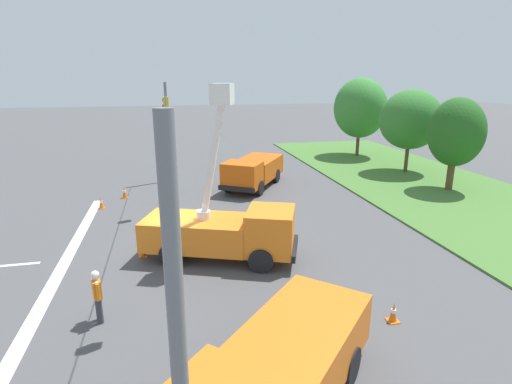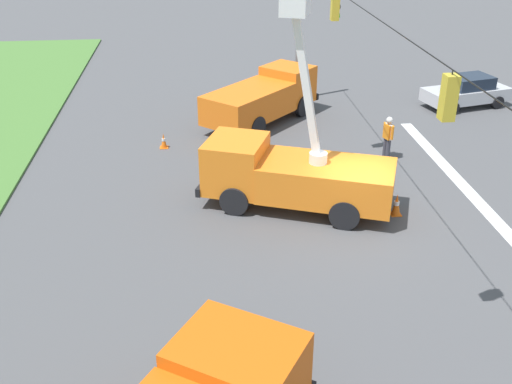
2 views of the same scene
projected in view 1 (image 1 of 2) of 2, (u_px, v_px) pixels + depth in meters
ground_plane at (175, 251)px, 17.90m from camera, size 200.00×200.00×0.00m
lane_markings at (28, 264)px, 16.65m from camera, size 17.60×15.25×0.01m
signal_gantry at (169, 158)px, 16.77m from camera, size 26.20×0.33×7.20m
tree_far_west at (360, 108)px, 38.16m from camera, size 5.38×4.92×7.53m
tree_west at (411, 120)px, 31.47m from camera, size 4.57×4.89×6.64m
tree_centre at (456, 133)px, 26.34m from camera, size 3.79×3.46×6.29m
utility_truck_bucket_lift at (224, 228)px, 16.81m from camera, size 4.45×6.88×7.28m
utility_truck_support_near at (253, 170)px, 28.06m from camera, size 6.80×5.56×2.17m
utility_truck_support_far at (278, 374)px, 8.78m from camera, size 6.22×6.03×2.23m
road_worker at (97, 293)px, 12.44m from camera, size 0.62×0.35×1.77m
traffic_cone_foreground_right at (101, 203)px, 23.65m from camera, size 0.36×0.36×0.70m
traffic_cone_near_bucket at (393, 313)px, 12.63m from camera, size 0.36×0.36×0.65m
traffic_cone_lane_edge_a at (124, 192)px, 25.68m from camera, size 0.36×0.36×0.79m
traffic_cone_lane_edge_b at (142, 248)px, 17.27m from camera, size 0.36×0.36×0.77m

